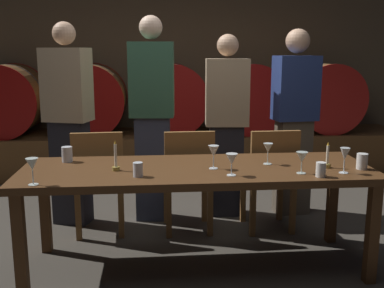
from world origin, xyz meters
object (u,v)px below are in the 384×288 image
at_px(wine_glass_right, 302,158).
at_px(cup_center_left, 138,170).
at_px(wine_glass_far_right, 345,155).
at_px(wine_glass_center_left, 232,160).
at_px(wine_barrel_far_left, 8,100).
at_px(guest_center_left, 152,118).
at_px(cup_far_left, 67,154).
at_px(cup_center_right, 321,170).
at_px(dining_table, 197,177).
at_px(candle_left, 116,162).
at_px(guest_far_left, 69,123).
at_px(wine_barrel_left, 91,99).
at_px(wine_glass_far_left, 32,165).
at_px(guest_far_right, 294,121).
at_px(cup_far_right, 362,161).
at_px(wine_glass_left, 214,152).
at_px(guest_center_right, 227,125).
at_px(chair_left, 99,178).
at_px(wine_barrel_center, 171,99).
at_px(chair_center, 188,176).
at_px(wine_barrel_right, 247,98).
at_px(chair_right, 271,175).
at_px(wine_glass_center_right, 268,149).
at_px(candle_right, 327,161).

bearing_deg(wine_glass_right, cup_center_left, 179.17).
bearing_deg(wine_glass_far_right, wine_glass_center_left, 179.65).
bearing_deg(wine_barrel_far_left, guest_center_left, -43.99).
xyz_separation_m(cup_far_left, cup_center_right, (1.66, -0.55, -0.01)).
relative_size(dining_table, candle_left, 11.65).
bearing_deg(wine_glass_center_left, guest_far_left, 135.67).
distance_m(wine_barrel_left, cup_center_right, 3.48).
bearing_deg(dining_table, wine_glass_far_left, -161.48).
height_order(guest_far_left, wine_glass_far_left, guest_far_left).
xyz_separation_m(wine_glass_far_left, wine_glass_right, (1.67, 0.12, -0.02)).
distance_m(wine_barrel_left, guest_far_right, 2.61).
bearing_deg(wine_glass_far_left, cup_far_right, 5.22).
relative_size(guest_far_right, wine_glass_left, 10.63).
bearing_deg(guest_center_right, dining_table, 74.53).
height_order(chair_left, wine_glass_center_left, chair_left).
relative_size(wine_barrel_center, cup_center_left, 9.36).
height_order(wine_glass_far_left, wine_glass_left, wine_glass_far_left).
bearing_deg(wine_barrel_center, wine_glass_center_left, -84.91).
xyz_separation_m(chair_center, wine_glass_far_left, (-1.00, -0.96, 0.35)).
height_order(wine_barrel_right, cup_far_left, wine_barrel_right).
distance_m(dining_table, cup_center_left, 0.46).
xyz_separation_m(wine_barrel_far_left, cup_center_right, (2.78, -2.97, -0.16)).
bearing_deg(chair_right, wine_barrel_right, -98.25).
distance_m(wine_barrel_far_left, candle_left, 3.08).
bearing_deg(cup_center_left, guest_center_left, 85.42).
height_order(wine_barrel_far_left, chair_center, wine_barrel_far_left).
bearing_deg(cup_far_left, guest_center_right, 32.27).
bearing_deg(guest_center_right, chair_right, 127.88).
bearing_deg(wine_glass_center_right, wine_barrel_center, 102.11).
height_order(wine_barrel_right, wine_glass_center_right, wine_barrel_right).
bearing_deg(cup_center_left, wine_glass_left, 17.33).
height_order(wine_barrel_left, dining_table, wine_barrel_left).
bearing_deg(chair_left, cup_far_right, 153.62).
xyz_separation_m(wine_barrel_center, cup_far_right, (1.16, -2.81, -0.15)).
distance_m(candle_right, cup_center_right, 0.26).
xyz_separation_m(chair_center, wine_glass_far_right, (0.95, -0.86, 0.35)).
distance_m(wine_barrel_right, wine_glass_far_right, 2.90).
xyz_separation_m(candle_left, wine_glass_center_right, (1.05, 0.08, 0.05)).
height_order(wine_barrel_left, chair_right, wine_barrel_left).
xyz_separation_m(guest_far_right, candle_left, (-1.54, -1.07, -0.09)).
distance_m(wine_glass_far_right, cup_center_right, 0.21).
xyz_separation_m(wine_barrel_left, dining_table, (1.04, -2.66, -0.27)).
xyz_separation_m(wine_barrel_center, wine_glass_far_right, (1.00, -2.90, -0.08)).
bearing_deg(cup_far_left, chair_center, 23.07).
xyz_separation_m(chair_left, guest_center_right, (1.11, 0.41, 0.35)).
height_order(chair_left, cup_far_right, chair_left).
relative_size(wine_glass_right, wine_glass_far_right, 0.85).
relative_size(dining_table, chair_right, 2.71).
relative_size(candle_right, wine_glass_far_left, 1.10).
xyz_separation_m(chair_left, guest_center_left, (0.44, 0.35, 0.44)).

